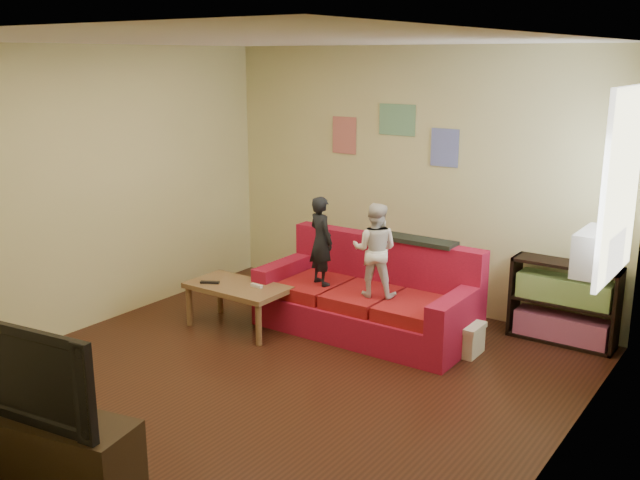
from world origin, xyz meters
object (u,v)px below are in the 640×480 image
Objects in this scene: coffee_table at (238,291)px; television at (39,370)px; child_a at (321,241)px; tv_stand at (47,449)px; child_b at (375,250)px; bookshelf at (563,307)px; sofa at (370,300)px; file_box at (459,337)px.

television is (0.76, -2.65, 0.38)m from coffee_table.
tv_stand is at bearing 115.60° from child_a.
child_b is 0.89× the size of coffee_table.
coffee_table is at bearing 93.81° from tv_stand.
bookshelf is 0.80× the size of tv_stand.
child_b is 3.26m from tv_stand.
sofa is 3.35m from tv_stand.
child_a reaches higher than coffee_table.
sofa reaches higher than tv_stand.
tv_stand is (-0.47, -3.17, -0.65)m from child_b.
child_b is 0.91× the size of bookshelf.
child_a is 0.60m from child_b.
child_b reaches higher than bookshelf.
bookshelf is at bearing 25.47° from sofa.
television is at bearing -95.57° from sofa.
tv_stand is (0.13, -3.17, -0.64)m from child_a.
child_b is 0.73× the size of tv_stand.
file_box is 0.34× the size of tv_stand.
bookshelf is at bearing 47.75° from file_box.
child_b reaches higher than sofa.
bookshelf is 0.89× the size of television.
child_a is at bearing -172.51° from file_box.
file_box is 3.58m from tv_stand.
coffee_table is (-1.23, -0.51, -0.49)m from child_b.
television is at bearing 115.60° from child_a.
child_b is at bearing -156.70° from child_a.
television is (-0.33, -3.34, 0.46)m from sofa.
tv_stand is (0.76, -2.65, -0.15)m from coffee_table.
bookshelf is at bearing 57.01° from television.
file_box is at bearing -149.21° from child_a.
tv_stand is (-1.26, -3.35, 0.08)m from file_box.
child_a reaches higher than file_box.
sofa is 1.80m from bookshelf.
bookshelf is at bearing -166.63° from child_b.
sofa is 2.38× the size of child_a.
child_a is 0.90× the size of bookshelf.
child_a is 2.12× the size of file_box.
bookshelf is (2.08, 0.94, -0.52)m from child_a.
bookshelf is at bearing 28.33° from coffee_table.
television is at bearing -115.37° from bookshelf.
child_b reaches higher than child_a.
child_a reaches higher than sofa.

